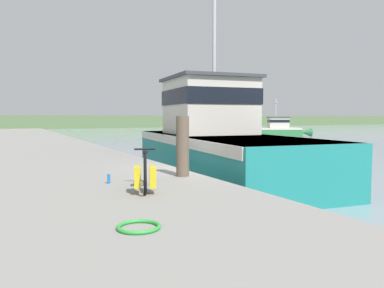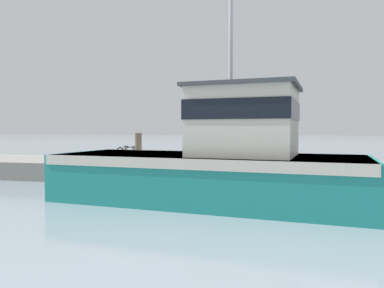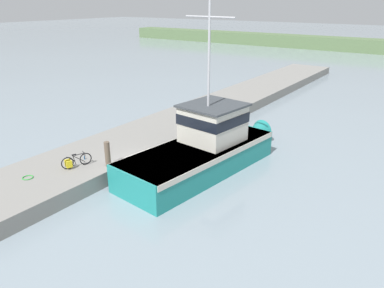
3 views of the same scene
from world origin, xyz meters
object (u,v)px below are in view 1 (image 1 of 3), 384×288
at_px(bicycle_touring, 145,172).
at_px(water_bottle_on_curb, 109,179).
at_px(boat_blue_far, 274,129).
at_px(mooring_post, 183,146).
at_px(fishing_boat_main, 216,140).

xyz_separation_m(bicycle_touring, water_bottle_on_curb, (-0.43, 1.07, -0.25)).
height_order(boat_blue_far, water_bottle_on_curb, boat_blue_far).
relative_size(bicycle_touring, mooring_post, 1.15).
distance_m(boat_blue_far, mooring_post, 35.08).
xyz_separation_m(bicycle_touring, mooring_post, (1.41, 1.24, 0.37)).
height_order(boat_blue_far, bicycle_touring, boat_blue_far).
height_order(fishing_boat_main, boat_blue_far, fishing_boat_main).
bearing_deg(fishing_boat_main, boat_blue_far, 52.77).
bearing_deg(mooring_post, water_bottle_on_curb, -174.66).
bearing_deg(fishing_boat_main, water_bottle_on_curb, -132.86).
bearing_deg(mooring_post, boat_blue_far, 46.92).
relative_size(fishing_boat_main, mooring_post, 8.70).
height_order(fishing_boat_main, mooring_post, fishing_boat_main).
bearing_deg(bicycle_touring, water_bottle_on_curb, 131.90).
xyz_separation_m(fishing_boat_main, bicycle_touring, (-5.02, -5.73, -0.18)).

